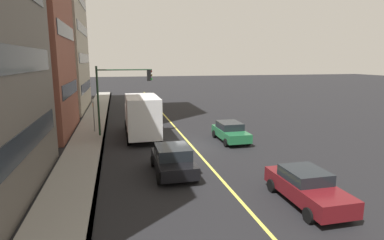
{
  "coord_description": "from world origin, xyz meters",
  "views": [
    {
      "loc": [
        -21.15,
        5.05,
        6.07
      ],
      "look_at": [
        -1.02,
        0.22,
        2.11
      ],
      "focal_mm": 29.28,
      "sensor_mm": 36.0,
      "label": 1
    }
  ],
  "objects_px": {
    "truck_white": "(142,116)",
    "traffic_light_mast": "(119,88)",
    "car_green": "(230,132)",
    "street_sign_post": "(94,113)",
    "car_maroon": "(307,187)",
    "car_black": "(173,160)"
  },
  "relations": [
    {
      "from": "car_maroon",
      "to": "car_black",
      "type": "height_order",
      "value": "car_black"
    },
    {
      "from": "car_green",
      "to": "traffic_light_mast",
      "type": "relative_size",
      "value": 0.74
    },
    {
      "from": "car_black",
      "to": "traffic_light_mast",
      "type": "distance_m",
      "value": 10.28
    },
    {
      "from": "truck_white",
      "to": "traffic_light_mast",
      "type": "xyz_separation_m",
      "value": [
        0.87,
        1.62,
        2.13
      ]
    },
    {
      "from": "car_black",
      "to": "truck_white",
      "type": "bearing_deg",
      "value": 6.47
    },
    {
      "from": "car_maroon",
      "to": "truck_white",
      "type": "relative_size",
      "value": 0.62
    },
    {
      "from": "car_black",
      "to": "car_green",
      "type": "xyz_separation_m",
      "value": [
        5.78,
        -5.44,
        -0.02
      ]
    },
    {
      "from": "car_black",
      "to": "street_sign_post",
      "type": "relative_size",
      "value": 1.42
    },
    {
      "from": "car_maroon",
      "to": "car_green",
      "type": "distance_m",
      "value": 10.72
    },
    {
      "from": "car_maroon",
      "to": "truck_white",
      "type": "xyz_separation_m",
      "value": [
        13.51,
        5.9,
        1.01
      ]
    },
    {
      "from": "car_maroon",
      "to": "traffic_light_mast",
      "type": "relative_size",
      "value": 0.79
    },
    {
      "from": "car_maroon",
      "to": "truck_white",
      "type": "distance_m",
      "value": 14.77
    },
    {
      "from": "car_black",
      "to": "traffic_light_mast",
      "type": "bearing_deg",
      "value": 15.36
    },
    {
      "from": "car_green",
      "to": "street_sign_post",
      "type": "xyz_separation_m",
      "value": [
        5.16,
        10.22,
        1.01
      ]
    },
    {
      "from": "traffic_light_mast",
      "to": "car_maroon",
      "type": "bearing_deg",
      "value": -152.38
    },
    {
      "from": "car_green",
      "to": "car_maroon",
      "type": "bearing_deg",
      "value": 177.23
    },
    {
      "from": "car_maroon",
      "to": "street_sign_post",
      "type": "height_order",
      "value": "street_sign_post"
    },
    {
      "from": "car_maroon",
      "to": "car_green",
      "type": "height_order",
      "value": "car_maroon"
    },
    {
      "from": "car_maroon",
      "to": "truck_white",
      "type": "bearing_deg",
      "value": 23.6
    },
    {
      "from": "truck_white",
      "to": "street_sign_post",
      "type": "relative_size",
      "value": 2.42
    },
    {
      "from": "car_black",
      "to": "street_sign_post",
      "type": "xyz_separation_m",
      "value": [
        10.94,
        4.78,
        0.99
      ]
    },
    {
      "from": "car_black",
      "to": "traffic_light_mast",
      "type": "xyz_separation_m",
      "value": [
        9.45,
        2.59,
        3.11
      ]
    }
  ]
}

